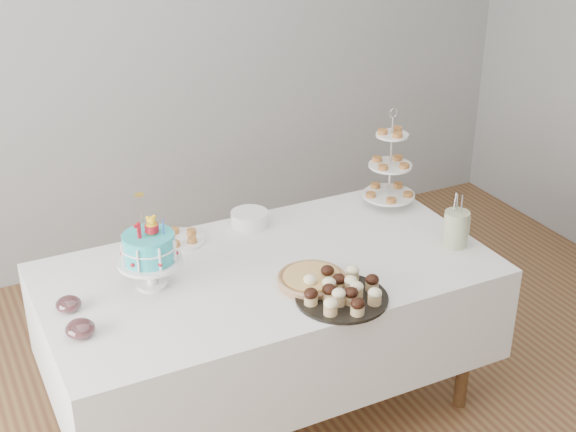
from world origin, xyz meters
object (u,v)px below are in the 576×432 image
plate_stack (250,219)px  pastry_plate (180,238)px  cupcake_tray (342,290)px  jam_bowl_a (80,329)px  jam_bowl_b (69,304)px  table (269,312)px  tiered_stand (390,166)px  utensil_pitcher (456,227)px  pie (312,280)px  birthday_cake (150,263)px

plate_stack → pastry_plate: bearing=-179.1°
cupcake_tray → jam_bowl_a: bearing=168.0°
jam_bowl_b → table: bearing=-3.0°
cupcake_tray → tiered_stand: size_ratio=0.74×
pastry_plate → utensil_pitcher: (1.10, -0.59, 0.07)m
jam_bowl_a → pastry_plate: bearing=43.2°
cupcake_tray → pie: cupcake_tray is taller
jam_bowl_b → utensil_pitcher: bearing=-8.0°
cupcake_tray → plate_stack: bearing=94.7°
pie → plate_stack: size_ratio=1.64×
birthday_cake → jam_bowl_a: (-0.35, -0.22, -0.08)m
pie → tiered_stand: bearing=36.0°
cupcake_tray → jam_bowl_a: (-1.00, 0.21, -0.01)m
tiered_stand → jam_bowl_a: (-1.64, -0.45, -0.18)m
jam_bowl_a → birthday_cake: bearing=32.8°
table → birthday_cake: size_ratio=4.68×
cupcake_tray → pastry_plate: size_ratio=1.60×
cupcake_tray → plate_stack: (-0.06, 0.76, -0.01)m
plate_stack → pastry_plate: 0.35m
table → pastry_plate: size_ratio=8.19×
cupcake_tray → utensil_pitcher: (0.68, 0.17, 0.05)m
cupcake_tray → utensil_pitcher: utensil_pitcher is taller
cupcake_tray → jam_bowl_a: cupcake_tray is taller
cupcake_tray → jam_bowl_b: cupcake_tray is taller
tiered_stand → jam_bowl_a: 1.71m
table → plate_stack: (0.09, 0.40, 0.26)m
table → pastry_plate: 0.53m
plate_stack → utensil_pitcher: utensil_pitcher is taller
cupcake_tray → tiered_stand: tiered_stand is taller
cupcake_tray → jam_bowl_b: 1.08m
table → cupcake_tray: 0.48m
tiered_stand → table: bearing=-159.7°
birthday_cake → tiered_stand: tiered_stand is taller
tiered_stand → pastry_plate: (-1.06, 0.10, -0.20)m
cupcake_tray → pie: (-0.06, 0.15, -0.02)m
table → utensil_pitcher: bearing=-12.9°
table → pie: 0.35m
cupcake_tray → birthday_cake: bearing=146.1°
utensil_pitcher → birthday_cake: bearing=-171.1°
pie → jam_bowl_b: (-0.94, 0.26, 0.00)m
jam_bowl_b → pie: bearing=-15.3°
birthday_cake → jam_bowl_a: size_ratio=3.68×
plate_stack → cupcake_tray: bearing=-85.3°
birthday_cake → tiered_stand: bearing=4.5°
jam_bowl_a → utensil_pitcher: utensil_pitcher is taller
table → utensil_pitcher: 0.92m
pastry_plate → jam_bowl_b: (-0.58, -0.35, 0.01)m
pie → utensil_pitcher: 0.74m
birthday_cake → utensil_pitcher: birthday_cake is taller
table → jam_bowl_b: size_ratio=19.23×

